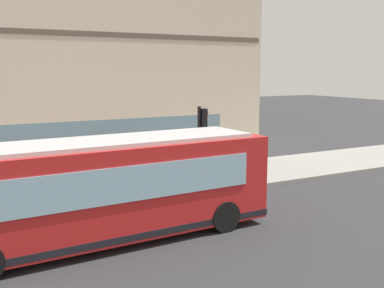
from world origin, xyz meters
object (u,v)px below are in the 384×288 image
fire_hydrant (141,181)px  pedestrian_near_building_entrance (246,146)px  traffic_light_near_corner (202,131)px  city_bus_nearside (108,190)px  newspaper_vending_box (154,168)px

fire_hydrant → pedestrian_near_building_entrance: size_ratio=0.43×
fire_hydrant → pedestrian_near_building_entrance: bearing=-72.3°
traffic_light_near_corner → pedestrian_near_building_entrance: bearing=-54.5°
traffic_light_near_corner → pedestrian_near_building_entrance: size_ratio=2.00×
city_bus_nearside → newspaper_vending_box: 7.46m
fire_hydrant → newspaper_vending_box: (1.77, -1.36, 0.09)m
fire_hydrant → city_bus_nearside: bearing=148.5°
traffic_light_near_corner → newspaper_vending_box: bearing=21.0°
city_bus_nearside → newspaper_vending_box: (6.18, -4.07, -0.95)m
traffic_light_near_corner → newspaper_vending_box: (2.70, 1.03, -1.97)m
city_bus_nearside → traffic_light_near_corner: 6.26m
pedestrian_near_building_entrance → newspaper_vending_box: pedestrian_near_building_entrance is taller
fire_hydrant → newspaper_vending_box: 2.23m
traffic_light_near_corner → fire_hydrant: (0.93, 2.39, -2.06)m
city_bus_nearside → fire_hydrant: city_bus_nearside is taller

